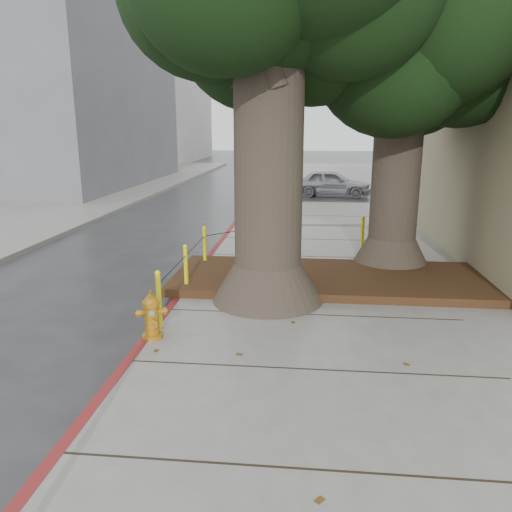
# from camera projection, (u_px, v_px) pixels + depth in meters

# --- Properties ---
(ground) EXTENTS (140.00, 140.00, 0.00)m
(ground) POSITION_uv_depth(u_px,v_px,m) (274.00, 378.00, 6.65)
(ground) COLOR #28282B
(ground) RESTS_ON ground
(sidewalk_far) EXTENTS (16.00, 20.00, 0.15)m
(sidewalk_far) POSITION_uv_depth(u_px,v_px,m) (388.00, 175.00, 34.95)
(sidewalk_far) COLOR slate
(sidewalk_far) RESTS_ON ground
(curb_red) EXTENTS (0.14, 26.00, 0.16)m
(curb_red) POSITION_uv_depth(u_px,v_px,m) (175.00, 304.00, 9.23)
(curb_red) COLOR maroon
(curb_red) RESTS_ON ground
(planter_bed) EXTENTS (6.40, 2.60, 0.16)m
(planter_bed) POSITION_uv_depth(u_px,v_px,m) (330.00, 278.00, 10.26)
(planter_bed) COLOR black
(planter_bed) RESTS_ON sidewalk_main
(building_far_grey) EXTENTS (12.00, 16.00, 12.00)m
(building_far_grey) POSITION_uv_depth(u_px,v_px,m) (33.00, 77.00, 27.83)
(building_far_grey) COLOR slate
(building_far_grey) RESTS_ON ground
(building_far_white) EXTENTS (12.00, 18.00, 15.00)m
(building_far_white) POSITION_uv_depth(u_px,v_px,m) (135.00, 84.00, 49.81)
(building_far_white) COLOR silver
(building_far_white) RESTS_ON ground
(tree_far) EXTENTS (4.50, 3.80, 7.17)m
(tree_far) POSITION_uv_depth(u_px,v_px,m) (421.00, 39.00, 10.27)
(tree_far) COLOR #4C3F33
(tree_far) RESTS_ON sidewalk_main
(bollard_ring) EXTENTS (3.79, 5.39, 0.95)m
(bollard_ring) POSITION_uv_depth(u_px,v_px,m) (248.00, 250.00, 10.78)
(bollard_ring) COLOR #FDF50E
(bollard_ring) RESTS_ON sidewalk_main
(fire_hydrant) EXTENTS (0.40, 0.40, 0.74)m
(fire_hydrant) POSITION_uv_depth(u_px,v_px,m) (152.00, 315.00, 7.47)
(fire_hydrant) COLOR #C07D13
(fire_hydrant) RESTS_ON sidewalk_main
(car_silver) EXTENTS (3.93, 1.94, 1.29)m
(car_silver) POSITION_uv_depth(u_px,v_px,m) (332.00, 183.00, 24.30)
(car_silver) COLOR #B5B4BA
(car_silver) RESTS_ON ground
(car_red) EXTENTS (3.80, 1.66, 1.21)m
(car_red) POSITION_uv_depth(u_px,v_px,m) (458.00, 182.00, 24.96)
(car_red) COLOR maroon
(car_red) RESTS_ON ground
(car_dark) EXTENTS (2.15, 4.22, 1.17)m
(car_dark) POSITION_uv_depth(u_px,v_px,m) (72.00, 182.00, 25.07)
(car_dark) COLOR black
(car_dark) RESTS_ON ground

